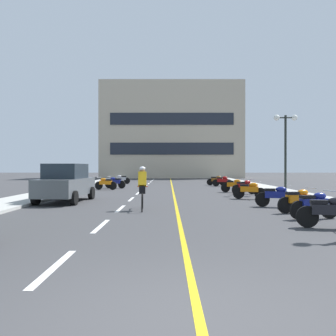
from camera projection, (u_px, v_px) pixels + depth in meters
ground_plane at (170, 190)px, 24.76m from camera, size 140.00×140.00×0.00m
curb_left at (81, 187)px, 27.77m from camera, size 2.40×72.00×0.12m
curb_right at (259, 187)px, 27.75m from camera, size 2.40×72.00×0.12m
lane_dash_0 at (55, 267)px, 5.77m from camera, size 0.14×2.20×0.01m
lane_dash_1 at (101, 226)px, 9.77m from camera, size 0.14×2.20×0.01m
lane_dash_2 at (121, 209)px, 13.77m from camera, size 0.14×2.20×0.01m
lane_dash_3 at (132, 199)px, 17.77m from camera, size 0.14×2.20×0.01m
lane_dash_4 at (138, 193)px, 21.77m from camera, size 0.14×2.20×0.01m
lane_dash_5 at (143, 189)px, 25.77m from camera, size 0.14×2.20×0.01m
lane_dash_6 at (146, 186)px, 29.77m from camera, size 0.14×2.20×0.01m
lane_dash_7 at (149, 184)px, 33.77m from camera, size 0.14×2.20×0.01m
lane_dash_8 at (151, 182)px, 37.77m from camera, size 0.14×2.20×0.01m
lane_dash_9 at (153, 180)px, 41.77m from camera, size 0.14×2.20×0.01m
lane_dash_10 at (154, 179)px, 45.77m from camera, size 0.14×2.20×0.01m
lane_dash_11 at (155, 178)px, 49.77m from camera, size 0.14×2.20×0.01m
centre_line_yellow at (173, 187)px, 27.76m from camera, size 0.12×66.00×0.01m
office_building at (172, 131)px, 52.18m from camera, size 20.83×7.00×14.08m
street_lamp_mid at (286, 135)px, 21.23m from camera, size 1.46×0.36×4.77m
parked_car_near at (66, 183)px, 16.42m from camera, size 2.09×4.28×1.82m
motorcycle_1 at (330, 211)px, 9.39m from camera, size 1.69×0.63×0.92m
motorcycle_2 at (315, 204)px, 11.04m from camera, size 1.69×0.63×0.92m
motorcycle_3 at (299, 200)px, 12.53m from camera, size 1.65×0.75×0.92m
motorcycle_4 at (277, 196)px, 14.31m from camera, size 1.68×0.66×0.92m
motorcycle_5 at (250, 190)px, 17.80m from camera, size 1.65×0.77×0.92m
motorcycle_6 at (245, 187)px, 20.79m from camera, size 1.63×0.81×0.92m
motorcycle_7 at (235, 185)px, 22.39m from camera, size 1.68×0.64×0.92m
motorcycle_8 at (106, 183)px, 25.05m from camera, size 1.67×0.68×0.92m
motorcycle_9 at (116, 182)px, 26.69m from camera, size 1.66×0.75×0.92m
motorcycle_10 at (223, 181)px, 29.17m from camera, size 1.70×0.60×0.92m
motorcycle_11 at (217, 180)px, 30.78m from camera, size 1.70×0.60×0.92m
motorcycle_12 at (122, 179)px, 33.27m from camera, size 1.69×0.60×0.92m
cyclist_rider at (143, 187)px, 13.35m from camera, size 0.42×1.77×1.71m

